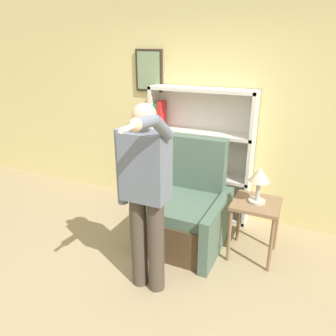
# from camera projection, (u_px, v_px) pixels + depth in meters

# --- Properties ---
(ground_plane) EXTENTS (14.00, 14.00, 0.00)m
(ground_plane) POSITION_uv_depth(u_px,v_px,m) (120.00, 299.00, 2.95)
(ground_plane) COLOR #9E8966
(wall_back) EXTENTS (8.00, 0.11, 2.80)m
(wall_back) POSITION_uv_depth(u_px,v_px,m) (200.00, 107.00, 4.17)
(wall_back) COLOR #DBCC84
(wall_back) RESTS_ON ground_plane
(bookcase) EXTENTS (1.33, 0.28, 1.66)m
(bookcase) POSITION_uv_depth(u_px,v_px,m) (194.00, 154.00, 4.26)
(bookcase) COLOR silver
(bookcase) RESTS_ON ground_plane
(armchair) EXTENTS (0.86, 0.94, 1.17)m
(armchair) POSITION_uv_depth(u_px,v_px,m) (187.00, 213.00, 3.72)
(armchair) COLOR #4C3823
(armchair) RESTS_ON ground_plane
(person_standing) EXTENTS (0.54, 0.78, 1.73)m
(person_standing) POSITION_uv_depth(u_px,v_px,m) (145.00, 192.00, 2.77)
(person_standing) COLOR #473D33
(person_standing) RESTS_ON ground_plane
(side_table) EXTENTS (0.47, 0.47, 0.64)m
(side_table) POSITION_uv_depth(u_px,v_px,m) (256.00, 211.00, 3.39)
(side_table) COLOR #846647
(side_table) RESTS_ON ground_plane
(table_lamp) EXTENTS (0.21, 0.21, 0.38)m
(table_lamp) POSITION_uv_depth(u_px,v_px,m) (259.00, 178.00, 3.26)
(table_lamp) COLOR #B7B2A8
(table_lamp) RESTS_ON side_table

